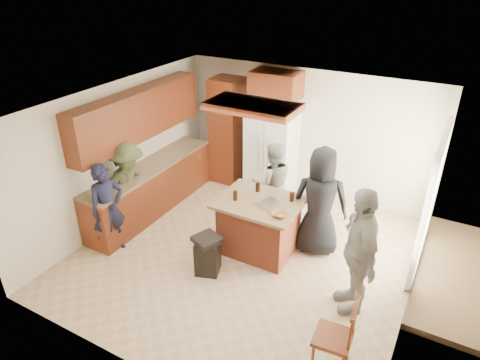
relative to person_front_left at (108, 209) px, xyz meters
The scene contains 12 objects.
person_front_left is the anchor object (origin of this frame).
person_behind_left 2.78m from the person_front_left, 46.71° to the left, with size 0.74×0.46×1.52m, color gray.
person_behind_right 3.33m from the person_front_left, 28.52° to the left, with size 0.88×0.58×1.81m, color black.
person_side_right 3.84m from the person_front_left, ahead, with size 1.08×0.55×1.84m, color #97968F.
person_counter 0.68m from the person_front_left, 102.43° to the left, with size 1.04×0.49×1.62m, color #343A21.
left_cabinetry 1.34m from the person_front_left, 101.50° to the left, with size 0.64×3.00×2.30m.
back_wall_units 3.23m from the person_front_left, 78.23° to the left, with size 1.80×0.60×2.45m.
refrigerator 3.34m from the person_front_left, 64.68° to the left, with size 0.90×0.76×1.80m.
kitchen_island 2.40m from the person_front_left, 28.15° to the left, with size 1.28×1.03×0.93m.
island_items 2.58m from the person_front_left, 24.35° to the left, with size 0.94×0.66×0.15m.
trash_bin 1.75m from the person_front_left, ahead, with size 0.47×0.47×0.63m.
spindle_chair 3.92m from the person_front_left, ahead, with size 0.45×0.45×0.99m.
Camera 1 is at (2.62, -4.94, 4.29)m, focal length 32.00 mm.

